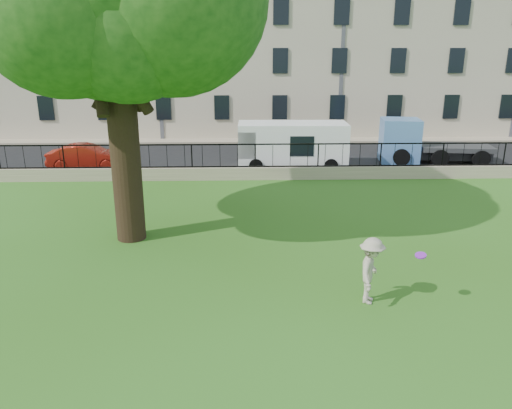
{
  "coord_description": "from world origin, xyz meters",
  "views": [
    {
      "loc": [
        -0.65,
        -11.2,
        6.1
      ],
      "look_at": [
        -0.22,
        3.5,
        1.42
      ],
      "focal_mm": 35.0,
      "sensor_mm": 36.0,
      "label": 1
    }
  ],
  "objects_px": {
    "red_sedan": "(87,157)",
    "man": "(371,271)",
    "frisbee": "(421,255)",
    "blue_truck": "(433,141)",
    "white_van": "(292,145)"
  },
  "relations": [
    {
      "from": "frisbee",
      "to": "red_sedan",
      "type": "bearing_deg",
      "value": 129.64
    },
    {
      "from": "man",
      "to": "white_van",
      "type": "height_order",
      "value": "white_van"
    },
    {
      "from": "frisbee",
      "to": "red_sedan",
      "type": "xyz_separation_m",
      "value": [
        -12.25,
        14.79,
        -0.71
      ]
    },
    {
      "from": "white_van",
      "to": "man",
      "type": "bearing_deg",
      "value": -86.57
    },
    {
      "from": "white_van",
      "to": "blue_truck",
      "type": "relative_size",
      "value": 1.0
    },
    {
      "from": "frisbee",
      "to": "red_sedan",
      "type": "relative_size",
      "value": 0.07
    },
    {
      "from": "red_sedan",
      "to": "blue_truck",
      "type": "relative_size",
      "value": 0.69
    },
    {
      "from": "man",
      "to": "frisbee",
      "type": "height_order",
      "value": "man"
    },
    {
      "from": "man",
      "to": "frisbee",
      "type": "relative_size",
      "value": 6.29
    },
    {
      "from": "man",
      "to": "frisbee",
      "type": "distance_m",
      "value": 1.23
    },
    {
      "from": "red_sedan",
      "to": "man",
      "type": "bearing_deg",
      "value": -143.71
    },
    {
      "from": "red_sedan",
      "to": "white_van",
      "type": "distance_m",
      "value": 10.67
    },
    {
      "from": "white_van",
      "to": "red_sedan",
      "type": "bearing_deg",
      "value": -178.54
    },
    {
      "from": "man",
      "to": "blue_truck",
      "type": "xyz_separation_m",
      "value": [
        7.3,
        15.54,
        0.33
      ]
    },
    {
      "from": "blue_truck",
      "to": "man",
      "type": "bearing_deg",
      "value": -107.73
    }
  ]
}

